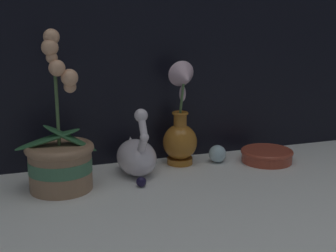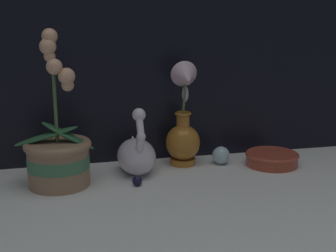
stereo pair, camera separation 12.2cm
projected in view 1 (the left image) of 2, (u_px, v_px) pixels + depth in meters
ground_plane at (187, 189)px, 1.14m from camera, size 2.80×2.80×0.00m
orchid_potted_plant at (60, 157)px, 1.12m from camera, size 0.20×0.16×0.38m
swan_figurine at (136, 155)px, 1.23m from camera, size 0.10×0.18×0.19m
blue_vase at (181, 128)px, 1.29m from camera, size 0.10×0.12×0.29m
glass_sphere at (217, 154)px, 1.33m from camera, size 0.05×0.05×0.05m
amber_dish at (267, 155)px, 1.34m from camera, size 0.15×0.15×0.04m
glass_bauble at (141, 182)px, 1.15m from camera, size 0.03×0.03×0.03m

